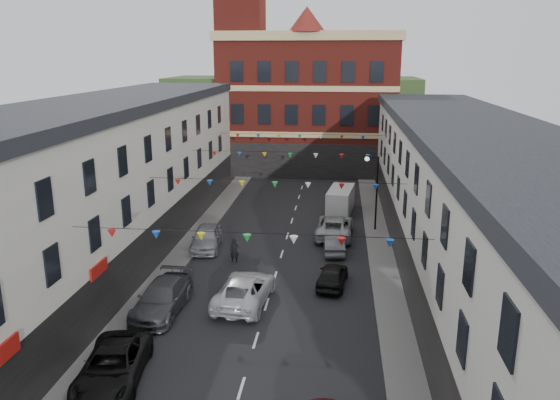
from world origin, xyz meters
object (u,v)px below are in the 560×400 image
at_px(street_lamp, 374,183).
at_px(pedestrian, 234,250).
at_px(car_left_c, 113,366).
at_px(car_right_e, 334,243).
at_px(car_right_f, 334,226).
at_px(car_right_d, 332,276).
at_px(moving_car, 245,290).
at_px(white_van, 340,201).
at_px(car_left_d, 162,298).
at_px(car_left_e, 207,237).

xyz_separation_m(street_lamp, pedestrian, (-9.55, -7.85, -3.07)).
xyz_separation_m(car_left_c, car_right_e, (9.10, 16.91, -0.10)).
distance_m(car_left_c, car_right_f, 22.37).
xyz_separation_m(car_left_c, car_right_f, (9.10, 20.43, 0.05)).
bearing_deg(car_left_c, car_right_d, 42.92).
height_order(car_left_c, car_right_e, car_left_c).
distance_m(moving_car, white_van, 19.55).
height_order(car_right_e, white_van, white_van).
distance_m(car_left_d, pedestrian, 8.04).
distance_m(street_lamp, car_right_f, 4.60).
xyz_separation_m(car_left_c, car_left_e, (0.00, 16.76, 0.07)).
height_order(street_lamp, car_left_c, street_lamp).
height_order(car_left_c, car_left_d, car_left_d).
distance_m(car_right_f, moving_car, 13.16).
distance_m(car_left_d, moving_car, 4.53).
distance_m(car_left_e, white_van, 14.01).
distance_m(street_lamp, moving_car, 16.26).
relative_size(street_lamp, car_left_c, 1.10).
xyz_separation_m(car_left_d, white_van, (9.53, 20.38, 0.29)).
height_order(car_right_f, white_van, white_van).
xyz_separation_m(car_left_d, pedestrian, (2.50, 7.64, 0.02)).
xyz_separation_m(street_lamp, car_right_e, (-2.95, -5.21, -3.25)).
bearing_deg(street_lamp, moving_car, -119.27).
bearing_deg(car_left_c, white_van, 62.98).
height_order(car_right_d, white_van, white_van).
xyz_separation_m(moving_car, white_van, (5.29, 18.82, 0.31)).
distance_m(car_left_e, car_right_e, 9.10).
xyz_separation_m(street_lamp, car_left_d, (-12.05, -15.49, -3.09)).
xyz_separation_m(street_lamp, white_van, (-2.52, 4.89, -2.80)).
xyz_separation_m(white_van, pedestrian, (-7.03, -12.74, -0.27)).
height_order(car_right_e, pedestrian, pedestrian).
xyz_separation_m(car_left_c, car_left_d, (0.00, 6.63, 0.05)).
bearing_deg(moving_car, white_van, -100.53).
bearing_deg(car_right_f, pedestrian, 45.65).
bearing_deg(car_left_e, moving_car, -69.21).
bearing_deg(pedestrian, car_right_d, -31.65).
bearing_deg(car_left_c, car_right_e, 54.14).
xyz_separation_m(car_left_d, car_right_d, (9.10, 4.41, -0.13)).
relative_size(car_left_c, car_right_f, 0.93).
height_order(car_left_c, car_right_d, car_left_c).
bearing_deg(car_left_d, moving_car, 21.81).
height_order(car_left_c, car_right_f, car_right_f).
height_order(car_right_f, moving_car, car_right_f).
bearing_deg(car_right_d, white_van, -84.53).
height_order(street_lamp, white_van, street_lamp).
xyz_separation_m(car_left_d, car_right_f, (9.10, 13.80, -0.00)).
distance_m(street_lamp, pedestrian, 12.74).
bearing_deg(pedestrian, car_left_c, -105.43).
bearing_deg(car_right_d, moving_car, 37.33).
distance_m(white_van, pedestrian, 14.55).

